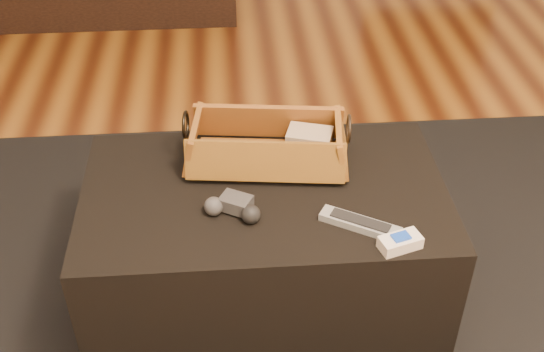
{
  "coord_description": "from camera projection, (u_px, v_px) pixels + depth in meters",
  "views": [
    {
      "loc": [
        0.05,
        -1.14,
        1.59
      ],
      "look_at": [
        0.16,
        0.3,
        0.49
      ],
      "focal_mm": 45.0,
      "sensor_mm": 36.0,
      "label": 1
    }
  ],
  "objects": [
    {
      "name": "tv_remote",
      "position": [
        259.0,
        157.0,
        1.93
      ],
      "size": [
        0.24,
        0.06,
        0.03
      ],
      "primitive_type": "cube",
      "rotation": [
        0.0,
        0.0,
        -0.01
      ],
      "color": "black",
      "rests_on": "wicker_basket"
    },
    {
      "name": "area_rug",
      "position": [
        266.0,
        309.0,
        2.08
      ],
      "size": [
        2.6,
        2.0,
        0.01
      ],
      "primitive_type": "cube",
      "color": "black",
      "rests_on": "floor"
    },
    {
      "name": "silver_remote",
      "position": [
        360.0,
        224.0,
        1.73
      ],
      "size": [
        0.21,
        0.15,
        0.02
      ],
      "color": "#989B9F",
      "rests_on": "ottoman"
    },
    {
      "name": "wicker_basket",
      "position": [
        267.0,
        146.0,
        1.93
      ],
      "size": [
        0.48,
        0.29,
        0.16
      ],
      "color": "#8E5C20",
      "rests_on": "ottoman"
    },
    {
      "name": "game_controller",
      "position": [
        234.0,
        207.0,
        1.76
      ],
      "size": [
        0.16,
        0.12,
        0.05
      ],
      "color": "#333336",
      "rests_on": "ottoman"
    },
    {
      "name": "ottoman",
      "position": [
        265.0,
        246.0,
        1.99
      ],
      "size": [
        1.0,
        0.6,
        0.42
      ],
      "primitive_type": "cube",
      "color": "black",
      "rests_on": "area_rug"
    },
    {
      "name": "cloth_bundle",
      "position": [
        309.0,
        141.0,
        1.96
      ],
      "size": [
        0.15,
        0.12,
        0.07
      ],
      "primitive_type": "cube",
      "rotation": [
        0.0,
        0.0,
        -0.29
      ],
      "color": "tan",
      "rests_on": "wicker_basket"
    },
    {
      "name": "cream_gadget",
      "position": [
        400.0,
        242.0,
        1.67
      ],
      "size": [
        0.11,
        0.08,
        0.04
      ],
      "color": "white",
      "rests_on": "ottoman"
    }
  ]
}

